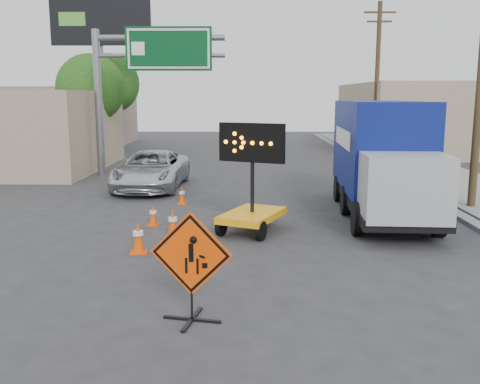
{
  "coord_description": "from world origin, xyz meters",
  "views": [
    {
      "loc": [
        0.56,
        -7.51,
        3.74
      ],
      "look_at": [
        0.39,
        3.93,
        1.68
      ],
      "focal_mm": 40.0,
      "sensor_mm": 36.0,
      "label": 1
    }
  ],
  "objects_px": {
    "pickup_truck": "(151,170)",
    "construction_sign": "(191,264)",
    "arrow_board": "(252,208)",
    "box_truck": "(382,165)"
  },
  "relations": [
    {
      "from": "box_truck",
      "to": "construction_sign",
      "type": "bearing_deg",
      "value": -118.72
    },
    {
      "from": "pickup_truck",
      "to": "box_truck",
      "type": "xyz_separation_m",
      "value": [
        8.15,
        -4.95,
        0.86
      ]
    },
    {
      "from": "construction_sign",
      "to": "pickup_truck",
      "type": "xyz_separation_m",
      "value": [
        -3.01,
        13.14,
        -0.23
      ]
    },
    {
      "from": "pickup_truck",
      "to": "arrow_board",
      "type": "bearing_deg",
      "value": -58.59
    },
    {
      "from": "pickup_truck",
      "to": "box_truck",
      "type": "relative_size",
      "value": 0.72
    },
    {
      "from": "construction_sign",
      "to": "pickup_truck",
      "type": "bearing_deg",
      "value": 114.81
    },
    {
      "from": "arrow_board",
      "to": "box_truck",
      "type": "height_order",
      "value": "box_truck"
    },
    {
      "from": "arrow_board",
      "to": "construction_sign",
      "type": "bearing_deg",
      "value": -75.69
    },
    {
      "from": "arrow_board",
      "to": "box_truck",
      "type": "xyz_separation_m",
      "value": [
        4.08,
        2.19,
        0.95
      ]
    },
    {
      "from": "pickup_truck",
      "to": "construction_sign",
      "type": "bearing_deg",
      "value": -75.4
    }
  ]
}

